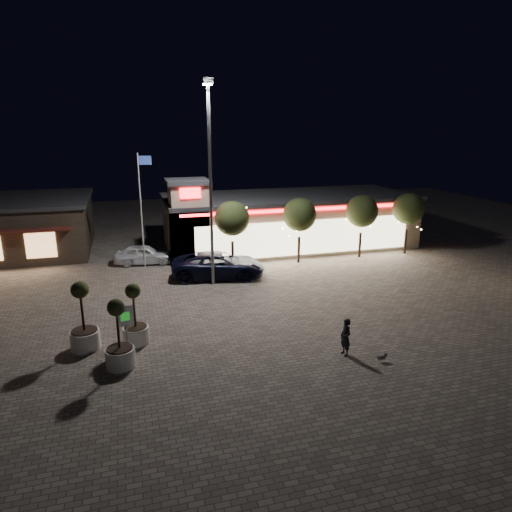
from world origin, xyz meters
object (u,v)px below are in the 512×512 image
object	(u,v)px
pickup_truck	(218,265)
planter_left	(84,329)
valet_sign	(126,320)
pedestrian	(346,337)
planter_mid	(119,346)
white_sedan	(144,254)

from	to	relation	value
pickup_truck	planter_left	world-z (taller)	planter_left
valet_sign	pedestrian	bearing A→B (deg)	-18.06
planter_mid	planter_left	bearing A→B (deg)	125.96
planter_left	planter_mid	bearing A→B (deg)	-54.04
planter_left	planter_mid	xyz separation A→B (m)	(1.52, -2.09, -0.06)
pickup_truck	white_sedan	bearing A→B (deg)	57.34
white_sedan	pedestrian	xyz separation A→B (m)	(7.80, -16.66, 0.13)
pedestrian	pickup_truck	bearing A→B (deg)	-172.31
planter_mid	pickup_truck	bearing A→B (deg)	58.86
planter_left	pedestrian	bearing A→B (deg)	-18.89
pedestrian	planter_mid	bearing A→B (deg)	-107.00
planter_left	valet_sign	size ratio (longest dim) A/B	1.50
planter_mid	valet_sign	size ratio (longest dim) A/B	1.41
planter_left	valet_sign	bearing A→B (deg)	-22.98
planter_left	valet_sign	distance (m)	2.04
planter_left	planter_mid	size ratio (longest dim) A/B	1.06
pedestrian	planter_mid	size ratio (longest dim) A/B	0.56
pickup_truck	pedestrian	xyz separation A→B (m)	(3.17, -12.11, -0.01)
white_sedan	valet_sign	xyz separation A→B (m)	(-1.38, -13.67, 0.79)
valet_sign	pickup_truck	bearing A→B (deg)	56.62
pedestrian	valet_sign	xyz separation A→B (m)	(-9.18, 2.99, 0.66)
planter_mid	white_sedan	bearing A→B (deg)	83.58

